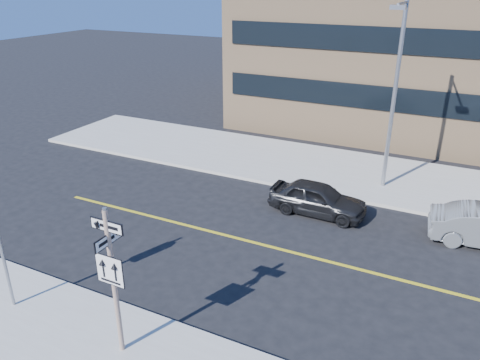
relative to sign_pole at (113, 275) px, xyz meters
The scene contains 4 objects.
ground 3.50m from the sign_pole, 90.00° to the left, with size 120.00×120.00×0.00m, color black.
sign_pole is the anchor object (origin of this frame).
parked_car_a 10.15m from the sign_pole, 78.10° to the left, with size 3.96×1.59×1.35m, color black.
streetlight_a 14.05m from the sign_pole, 73.23° to the left, with size 0.55×2.25×8.00m.
Camera 1 is at (6.85, -9.49, 8.93)m, focal length 35.00 mm.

